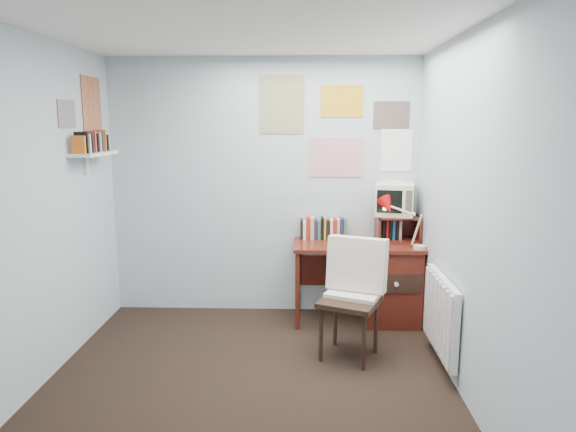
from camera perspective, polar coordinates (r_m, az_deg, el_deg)
name	(u,v)px	position (r m, az deg, el deg)	size (l,w,h in m)	color
ground	(246,399)	(3.77, -4.72, -19.63)	(3.50, 3.50, 0.00)	black
back_wall	(264,188)	(5.05, -2.69, 3.15)	(3.00, 0.02, 2.50)	#ABBAC3
left_wall	(15,220)	(3.81, -28.06, -0.43)	(0.02, 3.50, 2.50)	#ABBAC3
right_wall	(477,223)	(3.48, 20.27, -0.76)	(0.02, 3.50, 2.50)	#ABBAC3
ceiling	(240,18)	(3.32, -5.40, 21.02)	(3.00, 3.50, 0.02)	white
desk	(385,280)	(5.01, 10.73, -6.98)	(1.20, 0.55, 0.76)	#571C13
desk_chair	(349,302)	(4.19, 6.85, -9.46)	(0.48, 0.46, 0.94)	black
desk_lamp	(421,226)	(4.74, 14.51, -1.14)	(0.29, 0.25, 0.41)	red
tv_riser	(397,228)	(5.01, 12.06, -1.34)	(0.40, 0.30, 0.25)	#571C13
crt_tv	(395,198)	(4.98, 11.76, 1.98)	(0.35, 0.32, 0.33)	beige
book_row	(331,228)	(5.01, 4.81, -1.33)	(0.60, 0.14, 0.22)	#571C13
radiator	(441,315)	(4.20, 16.66, -10.46)	(0.09, 0.80, 0.60)	white
wall_shelf	(94,154)	(4.71, -20.75, 6.50)	(0.20, 0.62, 0.24)	white
posters_back	(336,126)	(5.00, 5.40, 9.94)	(1.20, 0.01, 0.90)	white
posters_left	(80,108)	(4.74, -22.12, 11.04)	(0.01, 0.70, 0.60)	white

